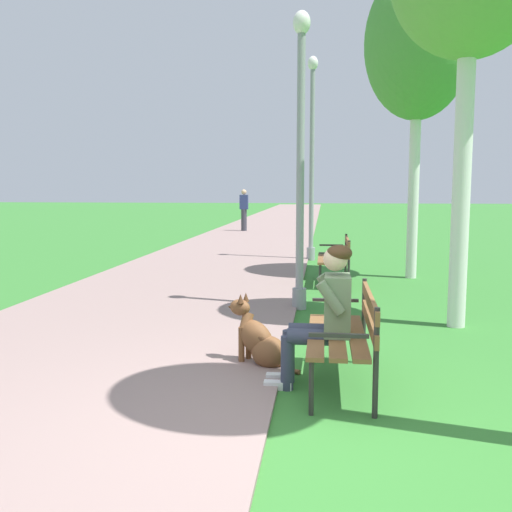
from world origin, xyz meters
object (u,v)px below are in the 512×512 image
at_px(person_seated_on_near_bench, 324,311).
at_px(lamp_post_mid, 312,157).
at_px(dog_brown, 260,341).
at_px(birch_tree_third, 418,44).
at_px(lamp_post_near, 300,159).
at_px(park_bench_mid, 337,256).
at_px(pedestrian_distant, 244,210).
at_px(park_bench_near, 348,329).

bearing_deg(person_seated_on_near_bench, lamp_post_mid, 92.08).
bearing_deg(dog_brown, birch_tree_third, 68.87).
xyz_separation_m(lamp_post_near, lamp_post_mid, (0.03, 5.65, 0.32)).
height_order(park_bench_mid, person_seated_on_near_bench, person_seated_on_near_bench).
bearing_deg(park_bench_mid, lamp_post_near, -104.24).
height_order(park_bench_mid, birch_tree_third, birch_tree_third).
relative_size(lamp_post_near, birch_tree_third, 0.71).
bearing_deg(lamp_post_near, pedestrian_distant, 101.04).
relative_size(park_bench_near, pedestrian_distant, 0.91).
xyz_separation_m(park_bench_mid, pedestrian_distant, (-3.36, 11.98, 0.33)).
distance_m(park_bench_near, pedestrian_distant, 17.79).
bearing_deg(dog_brown, park_bench_mid, 80.52).
height_order(lamp_post_mid, birch_tree_third, birch_tree_third).
xyz_separation_m(lamp_post_mid, pedestrian_distant, (-2.81, 8.61, -1.60)).
height_order(person_seated_on_near_bench, birch_tree_third, birch_tree_third).
bearing_deg(dog_brown, pedestrian_distant, 98.43).
height_order(park_bench_mid, lamp_post_mid, lamp_post_mid).
bearing_deg(park_bench_near, person_seated_on_near_bench, -166.71).
height_order(lamp_post_near, birch_tree_third, birch_tree_third).
relative_size(park_bench_mid, dog_brown, 1.95).
height_order(park_bench_near, dog_brown, park_bench_near).
bearing_deg(park_bench_near, lamp_post_mid, 93.42).
distance_m(lamp_post_near, lamp_post_mid, 5.66).
xyz_separation_m(park_bench_near, pedestrian_distant, (-3.34, 17.47, 0.33)).
relative_size(person_seated_on_near_bench, birch_tree_third, 0.22).
distance_m(dog_brown, lamp_post_mid, 8.69).
height_order(birch_tree_third, pedestrian_distant, birch_tree_third).
xyz_separation_m(park_bench_near, park_bench_mid, (0.02, 5.49, 0.00)).
bearing_deg(park_bench_mid, pedestrian_distant, 105.67).
xyz_separation_m(lamp_post_near, pedestrian_distant, (-2.78, 14.26, -1.29)).
relative_size(lamp_post_near, pedestrian_distant, 2.49).
distance_m(dog_brown, birch_tree_third, 7.51).
bearing_deg(birch_tree_third, lamp_post_mid, 128.09).
bearing_deg(lamp_post_near, birch_tree_third, 57.26).
xyz_separation_m(person_seated_on_near_bench, lamp_post_mid, (-0.32, 8.91, 1.76)).
height_order(park_bench_near, lamp_post_near, lamp_post_near).
bearing_deg(lamp_post_near, park_bench_mid, 75.76).
relative_size(park_bench_near, lamp_post_near, 0.36).
relative_size(park_bench_mid, birch_tree_third, 0.26).
bearing_deg(pedestrian_distant, person_seated_on_near_bench, -79.85).
distance_m(park_bench_near, person_seated_on_near_bench, 0.27).
xyz_separation_m(dog_brown, lamp_post_near, (0.26, 2.75, 1.87)).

